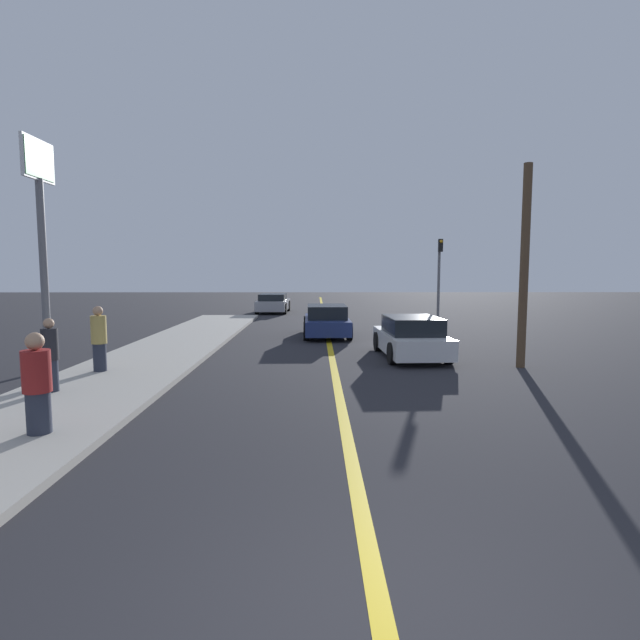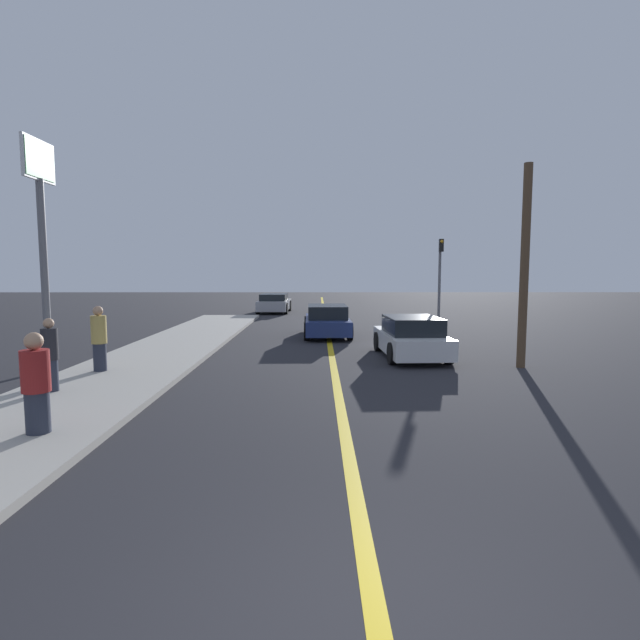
{
  "view_description": "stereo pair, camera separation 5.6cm",
  "coord_description": "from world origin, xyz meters",
  "px_view_note": "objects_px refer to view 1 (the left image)",
  "views": [
    {
      "loc": [
        -0.52,
        -3.38,
        2.73
      ],
      "look_at": [
        -0.38,
        11.22,
        1.28
      ],
      "focal_mm": 28.0,
      "sensor_mm": 36.0,
      "label": 1
    },
    {
      "loc": [
        -0.47,
        -3.38,
        2.73
      ],
      "look_at": [
        -0.38,
        11.22,
        1.28
      ],
      "focal_mm": 28.0,
      "sensor_mm": 36.0,
      "label": 2
    }
  ],
  "objects_px": {
    "pedestrian_by_sign": "(99,339)",
    "roadside_sign": "(40,209)",
    "utility_pole": "(524,267)",
    "pedestrian_mid_group": "(37,384)",
    "car_near_right_lane": "(411,338)",
    "car_ahead_center": "(327,321)",
    "pedestrian_far_standing": "(50,355)",
    "traffic_light": "(439,276)",
    "car_far_distant": "(273,303)"
  },
  "relations": [
    {
      "from": "pedestrian_by_sign",
      "to": "roadside_sign",
      "type": "bearing_deg",
      "value": 156.54
    },
    {
      "from": "pedestrian_by_sign",
      "to": "utility_pole",
      "type": "xyz_separation_m",
      "value": [
        11.4,
        1.08,
        1.85
      ]
    },
    {
      "from": "pedestrian_mid_group",
      "to": "car_near_right_lane",
      "type": "bearing_deg",
      "value": 46.06
    },
    {
      "from": "car_ahead_center",
      "to": "roadside_sign",
      "type": "bearing_deg",
      "value": -138.64
    },
    {
      "from": "car_near_right_lane",
      "to": "pedestrian_by_sign",
      "type": "xyz_separation_m",
      "value": [
        -8.6,
        -2.74,
        0.35
      ]
    },
    {
      "from": "pedestrian_by_sign",
      "to": "pedestrian_far_standing",
      "type": "bearing_deg",
      "value": -92.71
    },
    {
      "from": "car_near_right_lane",
      "to": "utility_pole",
      "type": "bearing_deg",
      "value": -33.29
    },
    {
      "from": "utility_pole",
      "to": "traffic_light",
      "type": "bearing_deg",
      "value": 92.47
    },
    {
      "from": "car_far_distant",
      "to": "traffic_light",
      "type": "xyz_separation_m",
      "value": [
        8.22,
        -10.52,
        1.9
      ]
    },
    {
      "from": "pedestrian_far_standing",
      "to": "traffic_light",
      "type": "bearing_deg",
      "value": 45.63
    },
    {
      "from": "pedestrian_mid_group",
      "to": "pedestrian_by_sign",
      "type": "height_order",
      "value": "pedestrian_by_sign"
    },
    {
      "from": "car_ahead_center",
      "to": "pedestrian_by_sign",
      "type": "relative_size",
      "value": 2.47
    },
    {
      "from": "pedestrian_mid_group",
      "to": "pedestrian_by_sign",
      "type": "relative_size",
      "value": 0.96
    },
    {
      "from": "car_near_right_lane",
      "to": "pedestrian_mid_group",
      "type": "relative_size",
      "value": 2.49
    },
    {
      "from": "pedestrian_far_standing",
      "to": "pedestrian_by_sign",
      "type": "distance_m",
      "value": 2.19
    },
    {
      "from": "traffic_light",
      "to": "car_far_distant",
      "type": "bearing_deg",
      "value": 128.0
    },
    {
      "from": "pedestrian_mid_group",
      "to": "pedestrian_far_standing",
      "type": "xyz_separation_m",
      "value": [
        -1.26,
        2.8,
        -0.01
      ]
    },
    {
      "from": "pedestrian_mid_group",
      "to": "roadside_sign",
      "type": "height_order",
      "value": "roadside_sign"
    },
    {
      "from": "car_ahead_center",
      "to": "car_far_distant",
      "type": "height_order",
      "value": "car_ahead_center"
    },
    {
      "from": "car_near_right_lane",
      "to": "pedestrian_by_sign",
      "type": "bearing_deg",
      "value": -164.95
    },
    {
      "from": "car_ahead_center",
      "to": "utility_pole",
      "type": "bearing_deg",
      "value": -52.67
    },
    {
      "from": "pedestrian_far_standing",
      "to": "utility_pole",
      "type": "xyz_separation_m",
      "value": [
        11.51,
        3.27,
        1.9
      ]
    },
    {
      "from": "car_far_distant",
      "to": "pedestrian_far_standing",
      "type": "height_order",
      "value": "pedestrian_far_standing"
    },
    {
      "from": "car_near_right_lane",
      "to": "pedestrian_far_standing",
      "type": "bearing_deg",
      "value": -153.14
    },
    {
      "from": "car_near_right_lane",
      "to": "pedestrian_mid_group",
      "type": "distance_m",
      "value": 10.73
    },
    {
      "from": "car_near_right_lane",
      "to": "utility_pole",
      "type": "height_order",
      "value": "utility_pole"
    },
    {
      "from": "car_ahead_center",
      "to": "pedestrian_by_sign",
      "type": "distance_m",
      "value": 9.92
    },
    {
      "from": "pedestrian_far_standing",
      "to": "pedestrian_by_sign",
      "type": "relative_size",
      "value": 0.94
    },
    {
      "from": "car_near_right_lane",
      "to": "car_ahead_center",
      "type": "xyz_separation_m",
      "value": [
        -2.55,
        5.1,
        0.01
      ]
    },
    {
      "from": "traffic_light",
      "to": "car_ahead_center",
      "type": "bearing_deg",
      "value": -164.62
    },
    {
      "from": "traffic_light",
      "to": "utility_pole",
      "type": "height_order",
      "value": "utility_pole"
    },
    {
      "from": "car_far_distant",
      "to": "pedestrian_by_sign",
      "type": "distance_m",
      "value": 19.94
    },
    {
      "from": "car_ahead_center",
      "to": "pedestrian_by_sign",
      "type": "bearing_deg",
      "value": -128.67
    },
    {
      "from": "pedestrian_mid_group",
      "to": "traffic_light",
      "type": "xyz_separation_m",
      "value": [
        9.89,
        14.2,
        1.58
      ]
    },
    {
      "from": "car_near_right_lane",
      "to": "utility_pole",
      "type": "distance_m",
      "value": 3.93
    },
    {
      "from": "car_ahead_center",
      "to": "car_far_distant",
      "type": "relative_size",
      "value": 0.98
    },
    {
      "from": "car_ahead_center",
      "to": "car_far_distant",
      "type": "distance_m",
      "value": 12.32
    },
    {
      "from": "pedestrian_by_sign",
      "to": "roadside_sign",
      "type": "height_order",
      "value": "roadside_sign"
    },
    {
      "from": "pedestrian_far_standing",
      "to": "car_far_distant",
      "type": "bearing_deg",
      "value": 82.36
    },
    {
      "from": "pedestrian_far_standing",
      "to": "utility_pole",
      "type": "height_order",
      "value": "utility_pole"
    },
    {
      "from": "car_ahead_center",
      "to": "pedestrian_far_standing",
      "type": "relative_size",
      "value": 2.63
    },
    {
      "from": "car_near_right_lane",
      "to": "traffic_light",
      "type": "height_order",
      "value": "traffic_light"
    },
    {
      "from": "pedestrian_by_sign",
      "to": "utility_pole",
      "type": "height_order",
      "value": "utility_pole"
    },
    {
      "from": "car_near_right_lane",
      "to": "utility_pole",
      "type": "relative_size",
      "value": 0.72
    },
    {
      "from": "car_ahead_center",
      "to": "roadside_sign",
      "type": "distance_m",
      "value": 11.18
    },
    {
      "from": "car_near_right_lane",
      "to": "car_far_distant",
      "type": "xyz_separation_m",
      "value": [
        -5.77,
        16.99,
        -0.01
      ]
    },
    {
      "from": "traffic_light",
      "to": "roadside_sign",
      "type": "bearing_deg",
      "value": -146.46
    },
    {
      "from": "pedestrian_mid_group",
      "to": "utility_pole",
      "type": "bearing_deg",
      "value": 30.62
    },
    {
      "from": "car_far_distant",
      "to": "roadside_sign",
      "type": "height_order",
      "value": "roadside_sign"
    },
    {
      "from": "car_far_distant",
      "to": "pedestrian_far_standing",
      "type": "distance_m",
      "value": 22.12
    }
  ]
}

